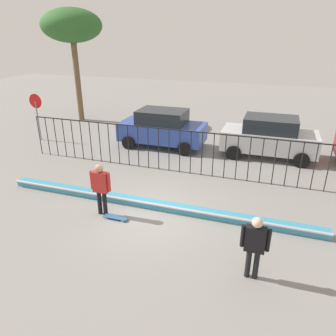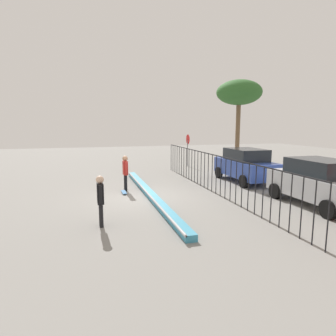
% 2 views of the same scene
% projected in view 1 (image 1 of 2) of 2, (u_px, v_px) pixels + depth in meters
% --- Properties ---
extents(ground_plane, '(60.00, 60.00, 0.00)m').
position_uv_depth(ground_plane, '(148.00, 213.00, 10.44)').
color(ground_plane, gray).
extents(bowl_coping_ledge, '(11.00, 0.40, 0.27)m').
position_uv_depth(bowl_coping_ledge, '(153.00, 204.00, 10.73)').
color(bowl_coping_ledge, teal).
rests_on(bowl_coping_ledge, ground).
extents(perimeter_fence, '(14.04, 0.04, 1.85)m').
position_uv_depth(perimeter_fence, '(180.00, 147.00, 13.05)').
color(perimeter_fence, black).
rests_on(perimeter_fence, ground).
extents(skateboarder, '(0.71, 0.27, 1.75)m').
position_uv_depth(skateboarder, '(101.00, 185.00, 9.98)').
color(skateboarder, black).
rests_on(skateboarder, ground).
extents(skateboard, '(0.80, 0.20, 0.07)m').
position_uv_depth(skateboard, '(115.00, 217.00, 10.08)').
color(skateboard, '#26598C').
rests_on(skateboard, ground).
extents(camera_operator, '(0.67, 0.25, 1.67)m').
position_uv_depth(camera_operator, '(255.00, 243.00, 7.33)').
color(camera_operator, black).
rests_on(camera_operator, ground).
extents(parked_car_blue, '(4.30, 2.12, 1.90)m').
position_uv_depth(parked_car_blue, '(162.00, 128.00, 16.18)').
color(parked_car_blue, '#2D479E').
rests_on(parked_car_blue, ground).
extents(parked_car_silver, '(4.30, 2.12, 1.90)m').
position_uv_depth(parked_car_silver, '(269.00, 137.00, 14.84)').
color(parked_car_silver, '#B7BABF').
rests_on(parked_car_silver, ground).
extents(stop_sign, '(0.76, 0.07, 2.50)m').
position_uv_depth(stop_sign, '(37.00, 111.00, 16.94)').
color(stop_sign, slate).
rests_on(stop_sign, ground).
extents(palm_tree_short, '(3.67, 3.67, 6.85)m').
position_uv_depth(palm_tree_short, '(72.00, 27.00, 19.33)').
color(palm_tree_short, brown).
rests_on(palm_tree_short, ground).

